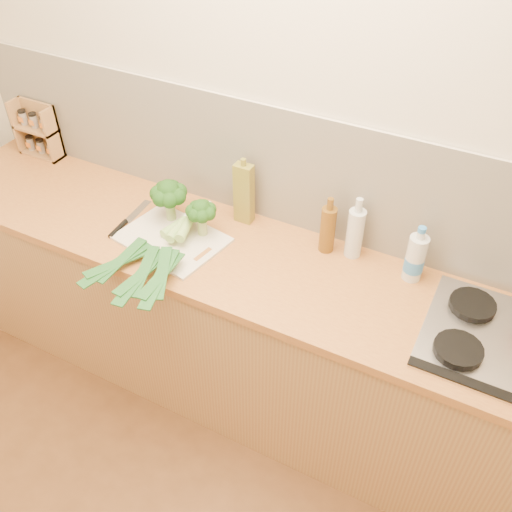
{
  "coord_description": "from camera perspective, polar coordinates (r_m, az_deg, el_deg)",
  "views": [
    {
      "loc": [
        0.83,
        -0.36,
        2.45
      ],
      "look_at": [
        0.08,
        1.1,
        1.02
      ],
      "focal_mm": 40.0,
      "sensor_mm": 36.0,
      "label": 1
    }
  ],
  "objects": [
    {
      "name": "leek_front",
      "position": [
        2.45,
        -9.1,
        2.26
      ],
      "size": [
        0.22,
        0.7,
        0.04
      ],
      "rotation": [
        0.0,
        0.0,
        -0.24
      ],
      "color": "white",
      "rests_on": "chopping_board"
    },
    {
      "name": "chopping_board",
      "position": [
        2.46,
        -8.39,
        1.71
      ],
      "size": [
        0.48,
        0.39,
        0.01
      ],
      "primitive_type": "cube",
      "rotation": [
        0.0,
        0.0,
        -0.19
      ],
      "color": "#EEE6CF",
      "rests_on": "counter"
    },
    {
      "name": "leek_back",
      "position": [
        2.35,
        -7.72,
        1.59
      ],
      "size": [
        0.22,
        0.65,
        0.04
      ],
      "rotation": [
        0.0,
        0.0,
        0.26
      ],
      "color": "white",
      "rests_on": "chopping_board"
    },
    {
      "name": "broccoli_right",
      "position": [
        2.39,
        -5.51,
        4.45
      ],
      "size": [
        0.13,
        0.13,
        0.17
      ],
      "color": "#9FB86B",
      "rests_on": "chopping_board"
    },
    {
      "name": "counter",
      "position": [
        2.67,
        -0.5,
        -7.49
      ],
      "size": [
        3.2,
        0.62,
        0.9
      ],
      "color": "#A57D44",
      "rests_on": "ground"
    },
    {
      "name": "glass_bottle",
      "position": [
        2.33,
        9.88,
        2.35
      ],
      "size": [
        0.07,
        0.07,
        0.28
      ],
      "color": "silver",
      "rests_on": "counter"
    },
    {
      "name": "chefs_knife",
      "position": [
        2.58,
        -13.15,
        3.1
      ],
      "size": [
        0.05,
        0.31,
        0.02
      ],
      "rotation": [
        0.0,
        0.0,
        0.06
      ],
      "color": "silver",
      "rests_on": "counter"
    },
    {
      "name": "room_shell",
      "position": [
        2.4,
        2.66,
        8.72
      ],
      "size": [
        3.5,
        3.5,
        3.5
      ],
      "color": "beige",
      "rests_on": "ground"
    },
    {
      "name": "broccoli_left",
      "position": [
        2.49,
        -8.73,
        6.17
      ],
      "size": [
        0.16,
        0.16,
        0.2
      ],
      "color": "#9FB86B",
      "rests_on": "chopping_board"
    },
    {
      "name": "gas_hob",
      "position": [
        2.19,
        23.92,
        -8.07
      ],
      "size": [
        0.58,
        0.5,
        0.04
      ],
      "color": "silver",
      "rests_on": "counter"
    },
    {
      "name": "water_bottle",
      "position": [
        2.29,
        15.61,
        -0.3
      ],
      "size": [
        0.08,
        0.08,
        0.23
      ],
      "color": "silver",
      "rests_on": "counter"
    },
    {
      "name": "leek_mid",
      "position": [
        2.38,
        -8.72,
        1.57
      ],
      "size": [
        0.13,
        0.67,
        0.04
      ],
      "rotation": [
        0.0,
        0.0,
        0.11
      ],
      "color": "white",
      "rests_on": "chopping_board"
    },
    {
      "name": "spice_rack",
      "position": [
        3.17,
        -20.86,
        11.48
      ],
      "size": [
        0.24,
        0.09,
        0.28
      ],
      "color": "tan",
      "rests_on": "counter"
    },
    {
      "name": "oil_tin",
      "position": [
        2.47,
        -1.22,
        6.3
      ],
      "size": [
        0.08,
        0.05,
        0.31
      ],
      "color": "olive",
      "rests_on": "counter"
    },
    {
      "name": "amber_bottle",
      "position": [
        2.35,
        7.19,
        2.73
      ],
      "size": [
        0.06,
        0.06,
        0.26
      ],
      "color": "brown",
      "rests_on": "counter"
    }
  ]
}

